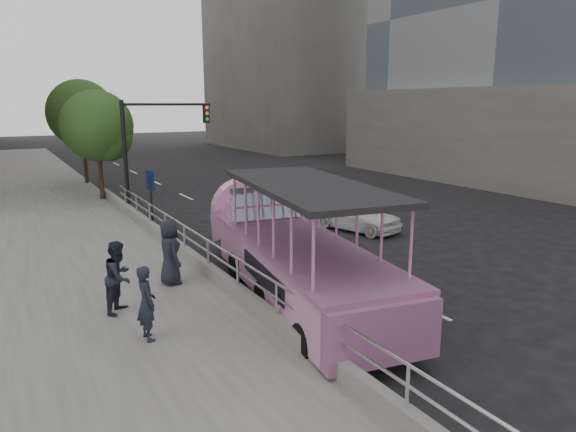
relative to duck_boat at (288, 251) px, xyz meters
name	(u,v)px	position (x,y,z in m)	size (l,w,h in m)	color
ground	(341,288)	(1.45, -0.41, -1.19)	(160.00, 160.00, 0.00)	black
sidewalk	(70,232)	(-4.30, 9.59, -1.04)	(5.50, 80.00, 0.30)	#9F9E99
kerb_wall	(209,270)	(-1.67, 1.59, -0.71)	(0.24, 30.00, 0.36)	#A2A29D
guardrail	(208,247)	(-1.67, 1.59, -0.05)	(0.07, 22.00, 0.71)	silver
duck_boat	(288,251)	(0.00, 0.00, 0.00)	(3.84, 9.92, 3.21)	black
car	(355,214)	(5.90, 4.82, -0.54)	(1.55, 3.85, 1.31)	white
pedestrian_near	(146,303)	(-4.19, -1.50, -0.10)	(0.58, 0.38, 1.58)	#232633
pedestrian_mid	(119,277)	(-4.35, 0.27, -0.05)	(0.82, 0.64, 1.69)	#232633
pedestrian_far	(170,252)	(-2.76, 1.54, -0.01)	(0.86, 0.56, 1.77)	#232633
parking_sign	(151,192)	(-1.22, 8.95, 0.37)	(0.18, 0.53, 2.45)	black
traffic_signal	(151,138)	(-0.25, 12.09, 2.31)	(4.20, 0.32, 5.20)	black
street_tree_near	(100,129)	(-1.85, 15.52, 2.63)	(3.52, 3.52, 5.72)	#342418
street_tree_far	(83,116)	(-1.65, 21.52, 3.11)	(3.97, 3.97, 6.45)	#342418
midrise_stone_a	(314,6)	(27.45, 41.59, 14.81)	(20.00, 20.00, 32.00)	gray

